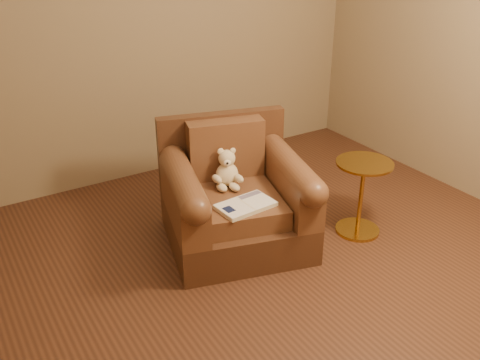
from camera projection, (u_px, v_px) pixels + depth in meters
floor at (286, 289)px, 3.26m from camera, size 4.00×4.00×0.00m
armchair at (235, 199)px, 3.62m from camera, size 1.10×1.07×0.82m
teddy_bear at (227, 172)px, 3.60m from camera, size 0.20×0.23×0.27m
guidebook at (246, 205)px, 3.37m from camera, size 0.37×0.24×0.03m
side_table at (361, 195)px, 3.72m from camera, size 0.39×0.39×0.55m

